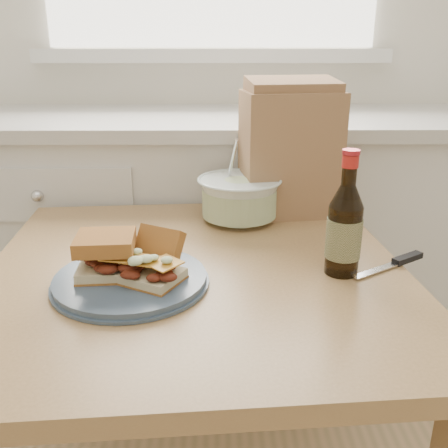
{
  "coord_description": "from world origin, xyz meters",
  "views": [
    {
      "loc": [
        0.03,
        -0.0,
        1.17
      ],
      "look_at": [
        0.04,
        0.99,
        0.81
      ],
      "focal_mm": 40.0,
      "sensor_mm": 36.0,
      "label": 1
    }
  ],
  "objects_px": {
    "dining_table": "(197,311)",
    "beer_bottle": "(344,229)",
    "plate": "(131,280)",
    "paper_bag": "(290,154)",
    "coleslaw_bowl": "(239,200)"
  },
  "relations": [
    {
      "from": "dining_table",
      "to": "beer_bottle",
      "type": "distance_m",
      "value": 0.36
    },
    {
      "from": "dining_table",
      "to": "beer_bottle",
      "type": "bearing_deg",
      "value": -9.76
    },
    {
      "from": "beer_bottle",
      "to": "coleslaw_bowl",
      "type": "bearing_deg",
      "value": 109.14
    },
    {
      "from": "paper_bag",
      "to": "beer_bottle",
      "type": "bearing_deg",
      "value": -89.54
    },
    {
      "from": "coleslaw_bowl",
      "to": "paper_bag",
      "type": "height_order",
      "value": "paper_bag"
    },
    {
      "from": "paper_bag",
      "to": "dining_table",
      "type": "bearing_deg",
      "value": -131.85
    },
    {
      "from": "beer_bottle",
      "to": "paper_bag",
      "type": "distance_m",
      "value": 0.4
    },
    {
      "from": "dining_table",
      "to": "plate",
      "type": "bearing_deg",
      "value": -151.75
    },
    {
      "from": "beer_bottle",
      "to": "paper_bag",
      "type": "bearing_deg",
      "value": 86.54
    },
    {
      "from": "plate",
      "to": "paper_bag",
      "type": "height_order",
      "value": "paper_bag"
    },
    {
      "from": "paper_bag",
      "to": "coleslaw_bowl",
      "type": "bearing_deg",
      "value": -162.07
    },
    {
      "from": "coleslaw_bowl",
      "to": "paper_bag",
      "type": "relative_size",
      "value": 0.67
    },
    {
      "from": "plate",
      "to": "paper_bag",
      "type": "bearing_deg",
      "value": 50.55
    },
    {
      "from": "coleslaw_bowl",
      "to": "paper_bag",
      "type": "distance_m",
      "value": 0.19
    },
    {
      "from": "coleslaw_bowl",
      "to": "paper_bag",
      "type": "xyz_separation_m",
      "value": [
        0.14,
        0.07,
        0.11
      ]
    }
  ]
}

